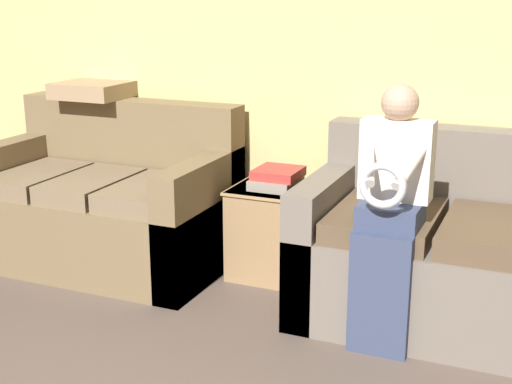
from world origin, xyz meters
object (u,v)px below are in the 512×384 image
object	(u,v)px
couch_side	(107,207)
child_left_seated	(390,207)
side_shelf	(278,230)
throw_pillow	(95,89)
couch_main	(498,262)
book_stack	(277,178)

from	to	relation	value
couch_side	child_left_seated	size ratio (longest dim) A/B	1.22
couch_side	side_shelf	xyz separation A→B (m)	(1.06, 0.20, -0.07)
couch_side	side_shelf	size ratio (longest dim) A/B	2.80
couch_side	throw_pillow	xyz separation A→B (m)	(-0.25, 0.30, 0.68)
couch_main	book_stack	xyz separation A→B (m)	(-1.26, 0.20, 0.25)
side_shelf	couch_main	bearing A→B (deg)	-8.98
couch_main	book_stack	size ratio (longest dim) A/B	6.53
couch_side	throw_pillow	bearing A→B (deg)	130.09
child_left_seated	book_stack	world-z (taller)	child_left_seated
throw_pillow	side_shelf	bearing A→B (deg)	-4.43
child_left_seated	couch_main	bearing A→B (deg)	39.80
couch_main	throw_pillow	size ratio (longest dim) A/B	4.41
couch_side	book_stack	size ratio (longest dim) A/B	5.12
child_left_seated	throw_pillow	world-z (taller)	child_left_seated
couch_main	book_stack	distance (m)	1.30
child_left_seated	side_shelf	distance (m)	1.06
child_left_seated	side_shelf	size ratio (longest dim) A/B	2.29
couch_side	book_stack	distance (m)	1.10
couch_side	child_left_seated	bearing A→B (deg)	-11.90
couch_main	child_left_seated	bearing A→B (deg)	-140.20
throw_pillow	child_left_seated	bearing A→B (deg)	-18.22
book_stack	throw_pillow	xyz separation A→B (m)	(-1.31, 0.10, 0.43)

